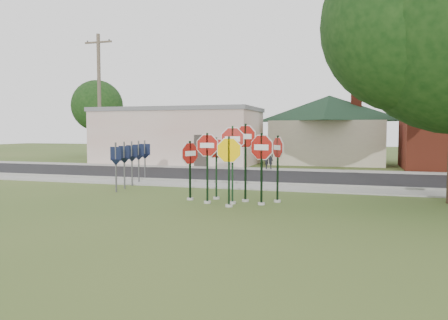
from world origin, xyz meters
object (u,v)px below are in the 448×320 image
(stop_sign_left, at_px, (207,158))
(pedestrian, at_px, (268,156))
(stop_sign_center, at_px, (232,153))
(stop_sign_yellow, at_px, (229,162))
(utility_pole_near, at_px, (99,97))

(stop_sign_left, bearing_deg, pedestrian, 92.43)
(pedestrian, bearing_deg, stop_sign_center, 84.91)
(stop_sign_yellow, distance_m, utility_pole_near, 20.73)
(stop_sign_left, xyz_separation_m, utility_pole_near, (-13.39, 14.15, 3.43))
(utility_pole_near, bearing_deg, stop_sign_yellow, -45.62)
(stop_sign_yellow, xyz_separation_m, stop_sign_left, (-0.90, 0.45, 0.07))
(stop_sign_center, height_order, pedestrian, stop_sign_center)
(stop_sign_center, distance_m, utility_pole_near, 20.22)
(utility_pole_near, bearing_deg, pedestrian, -4.64)
(stop_sign_left, xyz_separation_m, pedestrian, (-0.56, 13.11, -0.67))
(pedestrian, bearing_deg, stop_sign_yellow, 84.88)
(stop_sign_center, bearing_deg, pedestrian, 96.16)
(stop_sign_center, relative_size, utility_pole_near, 0.29)
(stop_sign_yellow, relative_size, pedestrian, 1.47)
(utility_pole_near, bearing_deg, stop_sign_center, -44.52)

